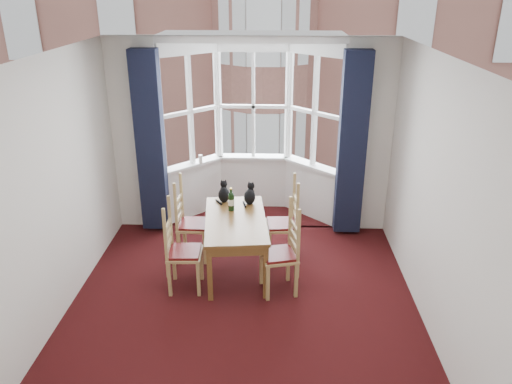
{
  "coord_description": "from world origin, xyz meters",
  "views": [
    {
      "loc": [
        0.33,
        -4.64,
        3.43
      ],
      "look_at": [
        0.12,
        1.05,
        1.05
      ],
      "focal_mm": 35.0,
      "sensor_mm": 36.0,
      "label": 1
    }
  ],
  "objects_px": {
    "cat_left": "(224,194)",
    "candle_tall": "(201,159)",
    "chair_left_near": "(177,253)",
    "wine_bottle": "(231,201)",
    "chair_right_near": "(286,255)",
    "dining_table": "(236,225)",
    "chair_left_far": "(187,225)",
    "cat_right": "(250,195)",
    "chair_right_far": "(288,225)"
  },
  "relations": [
    {
      "from": "chair_left_near",
      "to": "candle_tall",
      "type": "height_order",
      "value": "candle_tall"
    },
    {
      "from": "chair_left_near",
      "to": "cat_left",
      "type": "bearing_deg",
      "value": 63.95
    },
    {
      "from": "chair_left_near",
      "to": "cat_left",
      "type": "height_order",
      "value": "cat_left"
    },
    {
      "from": "cat_right",
      "to": "wine_bottle",
      "type": "height_order",
      "value": "wine_bottle"
    },
    {
      "from": "wine_bottle",
      "to": "dining_table",
      "type": "bearing_deg",
      "value": -73.83
    },
    {
      "from": "chair_right_far",
      "to": "candle_tall",
      "type": "distance_m",
      "value": 1.91
    },
    {
      "from": "chair_right_near",
      "to": "candle_tall",
      "type": "relative_size",
      "value": 6.73
    },
    {
      "from": "dining_table",
      "to": "chair_right_far",
      "type": "height_order",
      "value": "chair_right_far"
    },
    {
      "from": "wine_bottle",
      "to": "cat_left",
      "type": "bearing_deg",
      "value": 113.12
    },
    {
      "from": "chair_left_near",
      "to": "wine_bottle",
      "type": "relative_size",
      "value": 2.98
    },
    {
      "from": "cat_right",
      "to": "candle_tall",
      "type": "bearing_deg",
      "value": 124.74
    },
    {
      "from": "chair_right_near",
      "to": "chair_left_far",
      "type": "bearing_deg",
      "value": 150.27
    },
    {
      "from": "chair_left_far",
      "to": "wine_bottle",
      "type": "bearing_deg",
      "value": -6.28
    },
    {
      "from": "cat_right",
      "to": "wine_bottle",
      "type": "bearing_deg",
      "value": -134.74
    },
    {
      "from": "chair_left_far",
      "to": "dining_table",
      "type": "bearing_deg",
      "value": -25.05
    },
    {
      "from": "cat_right",
      "to": "candle_tall",
      "type": "height_order",
      "value": "cat_right"
    },
    {
      "from": "dining_table",
      "to": "wine_bottle",
      "type": "xyz_separation_m",
      "value": [
        -0.07,
        0.25,
        0.23
      ]
    },
    {
      "from": "dining_table",
      "to": "chair_left_far",
      "type": "height_order",
      "value": "chair_left_far"
    },
    {
      "from": "chair_left_far",
      "to": "wine_bottle",
      "type": "distance_m",
      "value": 0.72
    },
    {
      "from": "chair_right_near",
      "to": "cat_right",
      "type": "height_order",
      "value": "cat_right"
    },
    {
      "from": "candle_tall",
      "to": "chair_right_near",
      "type": "bearing_deg",
      "value": -58.26
    },
    {
      "from": "cat_right",
      "to": "chair_right_far",
      "type": "bearing_deg",
      "value": -12.32
    },
    {
      "from": "chair_left_far",
      "to": "chair_right_near",
      "type": "bearing_deg",
      "value": -29.73
    },
    {
      "from": "chair_right_far",
      "to": "cat_right",
      "type": "distance_m",
      "value": 0.65
    },
    {
      "from": "chair_left_far",
      "to": "cat_left",
      "type": "bearing_deg",
      "value": 24.12
    },
    {
      "from": "chair_right_far",
      "to": "cat_left",
      "type": "xyz_separation_m",
      "value": [
        -0.87,
        0.17,
        0.37
      ]
    },
    {
      "from": "chair_left_far",
      "to": "chair_right_far",
      "type": "height_order",
      "value": "same"
    },
    {
      "from": "cat_left",
      "to": "chair_left_far",
      "type": "bearing_deg",
      "value": -155.88
    },
    {
      "from": "chair_right_far",
      "to": "cat_left",
      "type": "bearing_deg",
      "value": 169.08
    },
    {
      "from": "cat_left",
      "to": "candle_tall",
      "type": "distance_m",
      "value": 1.22
    },
    {
      "from": "chair_right_near",
      "to": "wine_bottle",
      "type": "relative_size",
      "value": 2.98
    },
    {
      "from": "chair_right_near",
      "to": "cat_right",
      "type": "bearing_deg",
      "value": 117.54
    },
    {
      "from": "cat_left",
      "to": "candle_tall",
      "type": "relative_size",
      "value": 2.17
    },
    {
      "from": "chair_left_near",
      "to": "wine_bottle",
      "type": "bearing_deg",
      "value": 49.09
    },
    {
      "from": "chair_left_far",
      "to": "cat_left",
      "type": "distance_m",
      "value": 0.65
    },
    {
      "from": "chair_right_near",
      "to": "wine_bottle",
      "type": "height_order",
      "value": "wine_bottle"
    },
    {
      "from": "chair_right_far",
      "to": "cat_left",
      "type": "relative_size",
      "value": 3.1
    },
    {
      "from": "chair_right_near",
      "to": "candle_tall",
      "type": "height_order",
      "value": "candle_tall"
    },
    {
      "from": "chair_left_near",
      "to": "candle_tall",
      "type": "relative_size",
      "value": 6.73
    },
    {
      "from": "wine_bottle",
      "to": "cat_right",
      "type": "bearing_deg",
      "value": 45.26
    },
    {
      "from": "chair_right_near",
      "to": "cat_right",
      "type": "xyz_separation_m",
      "value": [
        -0.47,
        0.91,
        0.37
      ]
    },
    {
      "from": "wine_bottle",
      "to": "candle_tall",
      "type": "distance_m",
      "value": 1.53
    },
    {
      "from": "chair_right_far",
      "to": "cat_right",
      "type": "height_order",
      "value": "cat_right"
    },
    {
      "from": "chair_left_near",
      "to": "cat_left",
      "type": "relative_size",
      "value": 3.1
    },
    {
      "from": "chair_left_far",
      "to": "wine_bottle",
      "type": "xyz_separation_m",
      "value": [
        0.6,
        -0.07,
        0.39
      ]
    },
    {
      "from": "chair_left_far",
      "to": "cat_left",
      "type": "relative_size",
      "value": 3.1
    },
    {
      "from": "chair_right_near",
      "to": "cat_right",
      "type": "distance_m",
      "value": 1.09
    },
    {
      "from": "dining_table",
      "to": "chair_left_near",
      "type": "bearing_deg",
      "value": -146.8
    },
    {
      "from": "chair_right_far",
      "to": "dining_table",
      "type": "bearing_deg",
      "value": -151.39
    },
    {
      "from": "dining_table",
      "to": "chair_left_near",
      "type": "xyz_separation_m",
      "value": [
        -0.67,
        -0.44,
        -0.17
      ]
    }
  ]
}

